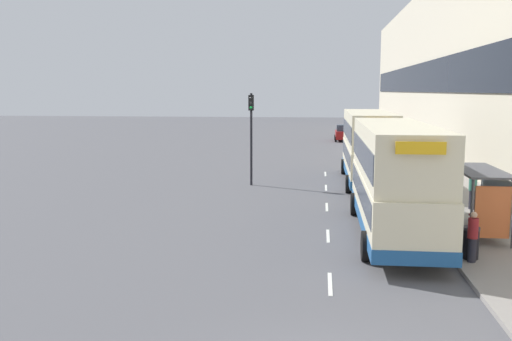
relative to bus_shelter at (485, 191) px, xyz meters
name	(u,v)px	position (x,y,z in m)	size (l,w,h in m)	color
pavement	(403,157)	(0.73, 26.90, -1.81)	(5.00, 93.00, 0.14)	gray
terrace_facade	(456,66)	(4.72, 26.90, 5.65)	(3.10, 93.00, 15.06)	beige
lane_mark_1	(330,284)	(-5.77, -5.66, -1.87)	(0.12, 2.00, 0.01)	silver
lane_mark_2	(328,236)	(-5.77, -0.13, -1.87)	(0.12, 2.00, 0.01)	silver
lane_mark_3	(327,207)	(-5.77, 5.40, -1.87)	(0.12, 2.00, 0.01)	silver
lane_mark_4	(326,188)	(-5.77, 10.92, -1.87)	(0.12, 2.00, 0.01)	silver
lane_mark_5	(325,174)	(-5.77, 16.45, -1.87)	(0.12, 2.00, 0.01)	silver
bus_shelter	(485,191)	(0.00, 0.00, 0.00)	(1.60, 4.20, 2.48)	#4C4C51
double_decker_bus_near	(395,178)	(-3.30, 0.13, 0.41)	(2.85, 10.88, 4.30)	beige
double_decker_bus_ahead	(368,146)	(-3.30, 12.86, 0.41)	(2.85, 11.15, 4.30)	beige
car_0	(344,133)	(-3.63, 42.17, -0.98)	(1.94, 4.24, 1.82)	maroon
pedestrian_at_shelter	(473,189)	(0.87, 5.07, -0.80)	(0.36, 0.36, 1.84)	#23232D
pedestrian_1	(473,236)	(-1.27, -3.43, -0.90)	(0.32, 0.32, 1.63)	#23232D
pedestrian_4	(500,205)	(1.11, 1.77, -0.88)	(0.33, 0.33, 1.68)	#23232D
litter_bin	(471,243)	(-1.22, -3.05, -1.21)	(0.55, 0.55, 1.05)	black
traffic_light_far_kerb	(251,124)	(-10.17, 11.39, 1.73)	(0.30, 0.32, 5.41)	black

